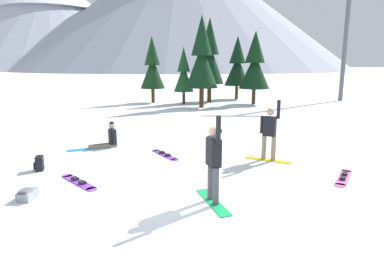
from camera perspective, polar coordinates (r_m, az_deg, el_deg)
ground_plane at (r=7.48m, az=-4.72°, el=-13.75°), size 800.00×800.00×0.00m
snowboarder_foreground at (r=7.38m, az=3.80°, el=-5.89°), size 0.78×1.58×2.07m
snowboarder_midground at (r=10.94m, az=13.45°, el=-0.71°), size 1.50×0.93×2.03m
snowboarder_background at (r=12.94m, az=-14.57°, el=-1.75°), size 1.76×1.18×0.99m
loose_snowboard_near_right at (r=9.40m, az=-19.29°, el=-8.91°), size 1.43×1.38×0.09m
loose_snowboard_near_left at (r=11.50m, az=-4.80°, el=-4.68°), size 1.16×1.52×0.09m
loose_snowboard_far_spare at (r=10.17m, az=25.11°, el=-7.84°), size 1.09×1.60×0.09m
backpack_black at (r=10.84m, az=-25.26°, el=-5.66°), size 0.33×0.37×0.47m
backpack_grey at (r=8.73m, az=-26.99°, el=-10.36°), size 0.37×0.54×0.28m
pine_tree_slender at (r=24.06m, az=1.73°, el=12.24°), size 2.36×2.36×6.65m
pine_tree_leaning at (r=27.29m, az=-6.98°, el=10.63°), size 2.02×2.02×5.43m
pine_tree_short at (r=26.42m, az=10.97°, el=10.87°), size 2.41×2.41×5.74m
pine_tree_tall at (r=26.32m, az=-1.47°, el=9.63°), size 1.59×1.59×4.54m
pine_tree_young at (r=30.28m, az=7.96°, el=10.91°), size 2.32×2.32×5.69m
pine_tree_twin at (r=27.85m, az=3.12°, el=12.43°), size 2.43×2.43×6.98m
ski_lift_tower at (r=31.73m, az=25.59°, el=16.41°), size 3.67×0.36×11.69m
peak_central_summit at (r=223.08m, az=-23.49°, el=17.08°), size 134.80×134.80×57.07m
peak_west_ridge at (r=207.33m, az=-2.01°, el=21.00°), size 194.09×194.09×74.36m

